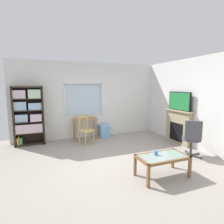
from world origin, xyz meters
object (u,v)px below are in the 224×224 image
(fireplace, at_px, (178,127))
(office_chair, at_px, (192,137))
(plastic_drawer_unit, at_px, (104,131))
(bookshelf, at_px, (29,114))
(tv, at_px, (179,101))
(sippy_cup, at_px, (156,153))
(desk_under_window, at_px, (85,122))
(wooden_chair, at_px, (86,130))
(coffee_table, at_px, (162,159))

(fireplace, xyz_separation_m, office_chair, (-0.51, -1.08, 0.01))
(plastic_drawer_unit, distance_m, fireplace, 2.59)
(bookshelf, xyz_separation_m, plastic_drawer_unit, (2.49, -0.06, -0.75))
(plastic_drawer_unit, bearing_deg, tv, -38.56)
(fireplace, relative_size, sippy_cup, 12.51)
(desk_under_window, xyz_separation_m, office_chair, (2.22, -2.62, -0.05))
(wooden_chair, bearing_deg, fireplace, -19.93)
(office_chair, bearing_deg, tv, 65.68)
(desk_under_window, height_order, office_chair, office_chair)
(desk_under_window, height_order, tv, tv)
(fireplace, distance_m, coffee_table, 2.50)
(desk_under_window, bearing_deg, plastic_drawer_unit, 3.99)
(tv, height_order, coffee_table, tv)
(bookshelf, distance_m, office_chair, 4.86)
(fireplace, bearing_deg, wooden_chair, 160.07)
(tv, bearing_deg, office_chair, -114.32)
(bookshelf, distance_m, sippy_cup, 4.13)
(tv, bearing_deg, wooden_chair, 159.95)
(sippy_cup, bearing_deg, wooden_chair, 108.25)
(sippy_cup, bearing_deg, desk_under_window, 103.77)
(wooden_chair, distance_m, sippy_cup, 2.74)
(wooden_chair, bearing_deg, plastic_drawer_unit, 34.98)
(sippy_cup, bearing_deg, office_chair, 18.79)
(wooden_chair, height_order, sippy_cup, wooden_chair)
(bookshelf, xyz_separation_m, tv, (4.48, -1.65, 0.41))
(sippy_cup, bearing_deg, tv, 38.98)
(desk_under_window, bearing_deg, wooden_chair, -100.23)
(desk_under_window, xyz_separation_m, coffee_table, (0.86, -3.20, -0.22))
(office_chair, xyz_separation_m, coffee_table, (-1.36, -0.58, -0.17))
(fireplace, distance_m, office_chair, 1.19)
(bookshelf, bearing_deg, fireplace, -20.11)
(fireplace, xyz_separation_m, coffee_table, (-1.87, -1.66, -0.17))
(fireplace, height_order, office_chair, fireplace)
(plastic_drawer_unit, bearing_deg, bookshelf, 178.70)
(bookshelf, relative_size, coffee_table, 1.80)
(plastic_drawer_unit, relative_size, coffee_table, 0.44)
(tv, xyz_separation_m, office_chair, (-0.49, -1.08, -0.83))
(bookshelf, distance_m, wooden_chair, 1.86)
(bookshelf, distance_m, coffee_table, 4.27)
(tv, bearing_deg, desk_under_window, 150.40)
(desk_under_window, bearing_deg, bookshelf, 176.56)
(tv, bearing_deg, sippy_cup, -141.02)
(desk_under_window, distance_m, fireplace, 3.14)
(wooden_chair, height_order, coffee_table, wooden_chair)
(wooden_chair, xyz_separation_m, sippy_cup, (0.86, -2.60, 0.03))
(desk_under_window, xyz_separation_m, wooden_chair, (-0.09, -0.52, -0.14))
(bookshelf, relative_size, plastic_drawer_unit, 4.11)
(office_chair, distance_m, coffee_table, 1.49)
(plastic_drawer_unit, height_order, fireplace, fireplace)
(tv, distance_m, sippy_cup, 2.66)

